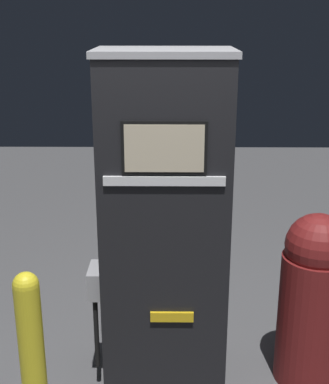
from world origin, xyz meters
name	(u,v)px	position (x,y,z in m)	size (l,w,h in m)	color
gas_pump	(164,225)	(0.00, 0.27, 1.11)	(0.91, 0.58, 2.22)	black
safety_bollard	(32,357)	(-0.74, -0.40, 0.58)	(0.14, 0.14, 1.10)	yellow
trash_bin	(313,298)	(0.99, 0.20, 0.62)	(0.45, 0.45, 1.21)	maroon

